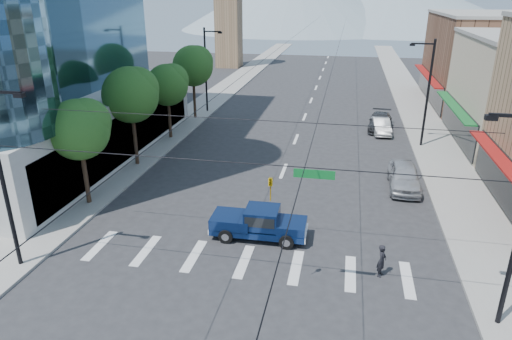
% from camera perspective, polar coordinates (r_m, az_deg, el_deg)
% --- Properties ---
extents(ground, '(160.00, 160.00, 0.00)m').
position_cam_1_polar(ground, '(21.84, -1.89, -13.52)').
color(ground, '#28282B').
rests_on(ground, ground).
extents(sidewalk_left, '(4.00, 120.00, 0.15)m').
position_cam_1_polar(sidewalk_left, '(60.92, -4.40, 9.63)').
color(sidewalk_left, gray).
rests_on(sidewalk_left, ground).
extents(sidewalk_right, '(4.00, 120.00, 0.15)m').
position_cam_1_polar(sidewalk_right, '(59.24, 18.83, 8.22)').
color(sidewalk_right, gray).
rests_on(sidewalk_right, ground).
extents(shop_far, '(12.00, 18.00, 10.00)m').
position_cam_1_polar(shop_far, '(60.00, 27.13, 12.00)').
color(shop_far, brown).
rests_on(shop_far, ground).
extents(clock_tower, '(4.80, 4.80, 20.40)m').
position_cam_1_polar(clock_tower, '(82.07, -3.50, 20.14)').
color(clock_tower, '#8C6B4C').
rests_on(clock_tower, ground).
extents(mountain_right, '(90.00, 90.00, 18.00)m').
position_cam_1_polar(mountain_right, '(178.13, 17.44, 19.45)').
color(mountain_right, gray).
rests_on(mountain_right, ground).
extents(tree_near, '(3.65, 3.64, 6.71)m').
position_cam_1_polar(tree_near, '(29.01, -21.00, 4.99)').
color(tree_near, black).
rests_on(tree_near, ground).
extents(tree_midnear, '(4.09, 4.09, 7.52)m').
position_cam_1_polar(tree_midnear, '(34.80, -15.16, 9.26)').
color(tree_midnear, black).
rests_on(tree_midnear, ground).
extents(tree_midfar, '(3.65, 3.64, 6.71)m').
position_cam_1_polar(tree_midfar, '(41.17, -10.83, 10.57)').
color(tree_midfar, black).
rests_on(tree_midfar, ground).
extents(tree_far, '(4.09, 4.09, 7.52)m').
position_cam_1_polar(tree_far, '(47.54, -7.73, 12.92)').
color(tree_far, black).
rests_on(tree_far, ground).
extents(signal_rig, '(21.80, 0.20, 9.00)m').
position_cam_1_polar(signal_rig, '(18.62, -2.18, -3.56)').
color(signal_rig, black).
rests_on(signal_rig, ground).
extents(lamp_pole_nw, '(2.00, 0.25, 9.00)m').
position_cam_1_polar(lamp_pole_nw, '(50.24, -6.17, 12.69)').
color(lamp_pole_nw, black).
rests_on(lamp_pole_nw, ground).
extents(lamp_pole_ne, '(2.00, 0.25, 9.00)m').
position_cam_1_polar(lamp_pole_ne, '(40.63, 20.56, 9.39)').
color(lamp_pole_ne, black).
rests_on(lamp_pole_ne, ground).
extents(pickup_truck, '(5.23, 2.09, 1.76)m').
position_cam_1_polar(pickup_truck, '(24.69, 0.30, -6.56)').
color(pickup_truck, '#08173C').
rests_on(pickup_truck, ground).
extents(pedestrian, '(0.56, 0.68, 1.62)m').
position_cam_1_polar(pedestrian, '(22.45, 15.45, -10.85)').
color(pedestrian, black).
rests_on(pedestrian, ground).
extents(parked_car_near, '(2.09, 5.05, 1.71)m').
position_cam_1_polar(parked_car_near, '(32.35, 18.04, -0.77)').
color(parked_car_near, '#AFB0B4').
rests_on(parked_car_near, ground).
extents(parked_car_mid, '(1.85, 4.39, 1.41)m').
position_cam_1_polar(parked_car_mid, '(44.57, 15.35, 5.33)').
color(parked_car_mid, '#BDBDBD').
rests_on(parked_car_mid, ground).
extents(parked_car_far, '(2.61, 5.43, 1.53)m').
position_cam_1_polar(parked_car_far, '(45.78, 15.28, 5.84)').
color(parked_car_far, '#323335').
rests_on(parked_car_far, ground).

